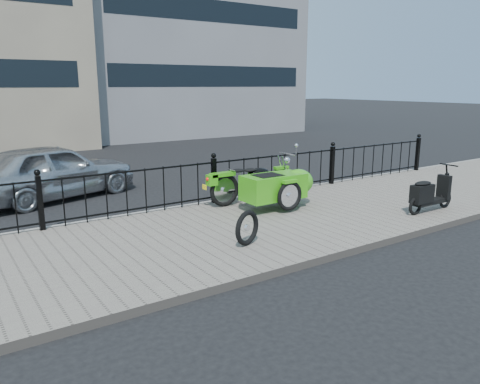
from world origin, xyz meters
TOP-DOWN VIEW (x-y plane):
  - ground at (0.00, 0.00)m, footprint 120.00×120.00m
  - sidewalk at (0.00, -0.50)m, footprint 30.00×3.80m
  - curb at (0.00, 1.44)m, footprint 30.00×0.10m
  - iron_fence at (0.00, 1.30)m, footprint 14.11×0.11m
  - motorcycle_sidecar at (0.89, 0.28)m, footprint 2.28×1.48m
  - scooter at (3.14, -1.74)m, footprint 1.35×0.39m
  - spare_tire at (-0.98, -1.36)m, footprint 0.56×0.26m
  - sedan_car at (-2.67, 4.10)m, footprint 4.13×2.62m

SIDE VIEW (x-z plane):
  - ground at x=0.00m, z-range 0.00..0.00m
  - sidewalk at x=0.00m, z-range 0.00..0.12m
  - curb at x=0.00m, z-range 0.00..0.12m
  - spare_tire at x=-0.98m, z-range 0.12..0.69m
  - scooter at x=3.14m, z-range 0.02..0.93m
  - iron_fence at x=0.00m, z-range 0.05..1.12m
  - motorcycle_sidecar at x=0.89m, z-range 0.10..1.09m
  - sedan_car at x=-2.67m, z-range 0.00..1.31m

